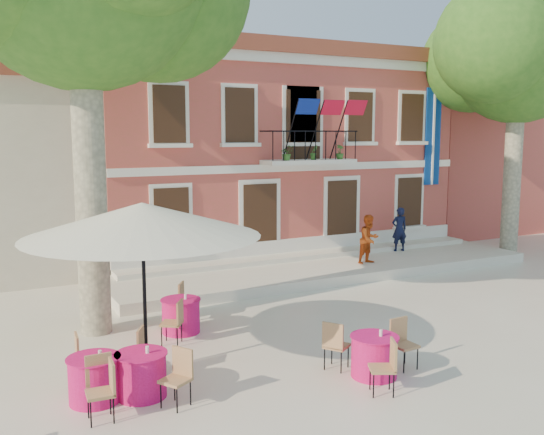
{
  "coord_description": "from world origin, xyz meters",
  "views": [
    {
      "loc": [
        -8.19,
        -11.69,
        4.46
      ],
      "look_at": [
        -0.42,
        3.5,
        2.06
      ],
      "focal_mm": 40.0,
      "sensor_mm": 36.0,
      "label": 1
    }
  ],
  "objects": [
    {
      "name": "ground",
      "position": [
        0.0,
        0.0,
        0.0
      ],
      "size": [
        90.0,
        90.0,
        0.0
      ],
      "primitive_type": "plane",
      "color": "beige",
      "rests_on": "ground"
    },
    {
      "name": "plane_tree_east",
      "position": [
        9.5,
        3.82,
        7.17
      ],
      "size": [
        4.95,
        4.95,
        9.72
      ],
      "color": "#A59E84",
      "rests_on": "ground"
    },
    {
      "name": "cafe_table_4",
      "position": [
        -4.03,
        0.93,
        0.42
      ],
      "size": [
        1.42,
        1.83,
        0.95
      ],
      "color": "#D51476",
      "rests_on": "ground"
    },
    {
      "name": "main_building",
      "position": [
        2.0,
        9.99,
        3.78
      ],
      "size": [
        13.5,
        9.59,
        7.5
      ],
      "color": "#BD4744",
      "rests_on": "ground"
    },
    {
      "name": "cafe_table_0",
      "position": [
        -5.7,
        -1.96,
        0.43
      ],
      "size": [
        1.65,
        1.87,
        0.95
      ],
      "color": "#D51476",
      "rests_on": "ground"
    },
    {
      "name": "cafe_table_3",
      "position": [
        -6.46,
        -1.8,
        0.42
      ],
      "size": [
        0.9,
        1.94,
        0.95
      ],
      "color": "#D51476",
      "rests_on": "ground"
    },
    {
      "name": "pedestrian_navy",
      "position": [
        5.4,
        5.02,
        1.08
      ],
      "size": [
        0.63,
        0.48,
        1.55
      ],
      "primitive_type": "imported",
      "rotation": [
        0.0,
        0.0,
        2.94
      ],
      "color": "black",
      "rests_on": "terrace"
    },
    {
      "name": "terrace",
      "position": [
        2.0,
        4.4,
        0.15
      ],
      "size": [
        14.0,
        3.4,
        0.3
      ],
      "primitive_type": "cube",
      "color": "silver",
      "rests_on": "ground"
    },
    {
      "name": "pedestrian_orange",
      "position": [
        3.23,
        3.83,
        1.09
      ],
      "size": [
        0.86,
        0.73,
        1.57
      ],
      "primitive_type": "imported",
      "rotation": [
        0.0,
        0.0,
        0.19
      ],
      "color": "#D35018",
      "rests_on": "terrace"
    },
    {
      "name": "cafe_table_1",
      "position": [
        -1.67,
        -3.06,
        0.43
      ],
      "size": [
        1.68,
        1.87,
        0.95
      ],
      "color": "#D51476",
      "rests_on": "ground"
    },
    {
      "name": "neighbor_east",
      "position": [
        14.0,
        11.0,
        3.22
      ],
      "size": [
        9.4,
        9.4,
        6.4
      ],
      "color": "#BD4744",
      "rests_on": "ground"
    },
    {
      "name": "patio_umbrella",
      "position": [
        -5.34,
        -0.95,
        2.88
      ],
      "size": [
        4.31,
        4.31,
        3.21
      ],
      "color": "black",
      "rests_on": "ground"
    }
  ]
}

